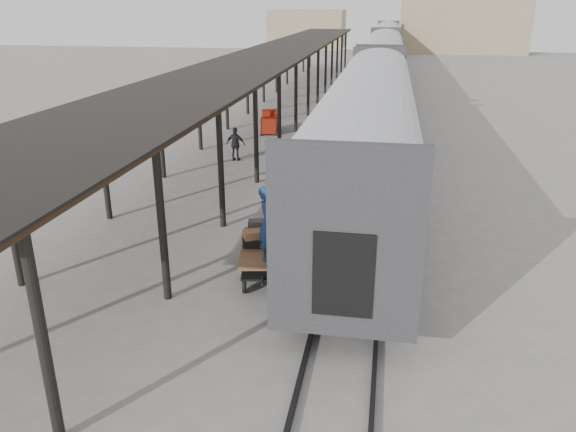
# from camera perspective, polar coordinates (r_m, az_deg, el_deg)

# --- Properties ---
(ground) EXTENTS (160.00, 160.00, 0.00)m
(ground) POSITION_cam_1_polar(r_m,az_deg,el_deg) (16.01, -4.94, -5.26)
(ground) COLOR slate
(ground) RESTS_ON ground
(train) EXTENTS (3.45, 76.01, 4.01)m
(train) POSITION_cam_1_polar(r_m,az_deg,el_deg) (47.86, 9.59, 15.36)
(train) COLOR silver
(train) RESTS_ON ground
(canopy) EXTENTS (4.90, 64.30, 4.15)m
(canopy) POSITION_cam_1_polar(r_m,az_deg,el_deg) (38.67, -0.80, 16.35)
(canopy) COLOR #422B19
(canopy) RESTS_ON ground
(rails) EXTENTS (1.54, 150.00, 0.12)m
(rails) POSITION_cam_1_polar(r_m,az_deg,el_deg) (48.37, 9.41, 12.28)
(rails) COLOR black
(rails) RESTS_ON ground
(building_far) EXTENTS (18.00, 10.00, 8.00)m
(building_far) POSITION_cam_1_polar(r_m,az_deg,el_deg) (92.47, 17.25, 18.08)
(building_far) COLOR tan
(building_far) RESTS_ON ground
(building_left) EXTENTS (12.00, 8.00, 6.00)m
(building_left) POSITION_cam_1_polar(r_m,az_deg,el_deg) (96.94, 1.96, 18.44)
(building_left) COLOR tan
(building_left) RESTS_ON ground
(baggage_cart) EXTENTS (1.66, 2.58, 0.86)m
(baggage_cart) POSITION_cam_1_polar(r_m,az_deg,el_deg) (15.24, -2.38, -3.91)
(baggage_cart) COLOR brown
(baggage_cart) RESTS_ON ground
(suitcase_stack) EXTENTS (1.20, 1.22, 0.59)m
(suitcase_stack) POSITION_cam_1_polar(r_m,az_deg,el_deg) (15.40, -2.79, -1.97)
(suitcase_stack) COLOR #363638
(suitcase_stack) RESTS_ON baggage_cart
(luggage_tug) EXTENTS (1.07, 1.55, 1.27)m
(luggage_tug) POSITION_cam_1_polar(r_m,az_deg,el_deg) (32.59, -1.92, 9.42)
(luggage_tug) COLOR maroon
(luggage_tug) RESTS_ON ground
(porter) EXTENTS (0.49, 0.72, 1.95)m
(porter) POSITION_cam_1_polar(r_m,az_deg,el_deg) (14.14, -2.03, -0.70)
(porter) COLOR navy
(porter) RESTS_ON baggage_cart
(pedestrian) EXTENTS (0.95, 0.45, 1.59)m
(pedestrian) POSITION_cam_1_polar(r_m,az_deg,el_deg) (26.75, -5.34, 7.28)
(pedestrian) COLOR black
(pedestrian) RESTS_ON ground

